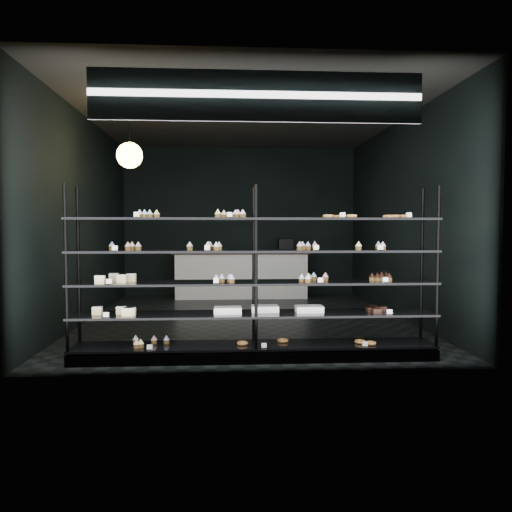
% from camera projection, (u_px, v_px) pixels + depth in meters
% --- Properties ---
extents(room, '(5.01, 6.01, 3.20)m').
position_uv_depth(room, '(246.00, 219.00, 7.90)').
color(room, black).
rests_on(room, ground).
extents(display_shelf, '(4.00, 0.50, 1.91)m').
position_uv_depth(display_shelf, '(253.00, 302.00, 5.51)').
color(display_shelf, black).
rests_on(display_shelf, room).
extents(signage, '(3.30, 0.05, 0.50)m').
position_uv_depth(signage, '(258.00, 96.00, 4.92)').
color(signage, '#100C3E').
rests_on(signage, room).
extents(pendant_lamp, '(0.35, 0.35, 0.91)m').
position_uv_depth(pendant_lamp, '(130.00, 155.00, 6.83)').
color(pendant_lamp, black).
rests_on(pendant_lamp, room).
extents(service_counter, '(2.82, 0.65, 1.23)m').
position_uv_depth(service_counter, '(242.00, 274.00, 10.45)').
color(service_counter, white).
rests_on(service_counter, room).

